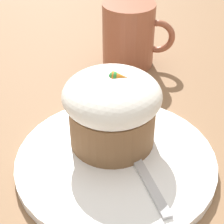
{
  "coord_description": "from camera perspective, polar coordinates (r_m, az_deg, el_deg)",
  "views": [
    {
      "loc": [
        0.04,
        -0.3,
        0.3
      ],
      "look_at": [
        -0.01,
        0.03,
        0.05
      ],
      "focal_mm": 60.0,
      "sensor_mm": 36.0,
      "label": 1
    }
  ],
  "objects": [
    {
      "name": "carrot_cake",
      "position": [
        0.41,
        0.0,
        0.6
      ],
      "size": [
        0.11,
        0.11,
        0.09
      ],
      "color": "brown",
      "rests_on": "dessert_plate"
    },
    {
      "name": "dessert_plate",
      "position": [
        0.42,
        0.6,
        -7.43
      ],
      "size": [
        0.22,
        0.22,
        0.01
      ],
      "color": "white",
      "rests_on": "ground_plane"
    },
    {
      "name": "coffee_cup",
      "position": [
        0.59,
        2.68,
        11.64
      ],
      "size": [
        0.11,
        0.08,
        0.1
      ],
      "color": "#9E563D",
      "rests_on": "ground_plane"
    },
    {
      "name": "spoon",
      "position": [
        0.42,
        3.27,
        -6.33
      ],
      "size": [
        0.08,
        0.12,
        0.01
      ],
      "color": "#B7B7BC",
      "rests_on": "dessert_plate"
    },
    {
      "name": "ground_plane",
      "position": [
        0.43,
        0.59,
        -7.98
      ],
      "size": [
        4.0,
        4.0,
        0.0
      ],
      "primitive_type": "plane",
      "color": "#846042"
    }
  ]
}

